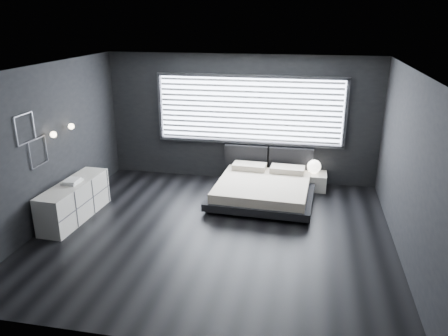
# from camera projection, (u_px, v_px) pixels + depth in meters

# --- Properties ---
(room) EXTENTS (6.04, 6.00, 2.80)m
(room) POSITION_uv_depth(u_px,v_px,m) (214.00, 156.00, 7.10)
(room) COLOR black
(room) RESTS_ON ground
(window) EXTENTS (4.14, 0.09, 1.52)m
(window) POSITION_uv_depth(u_px,v_px,m) (249.00, 110.00, 9.49)
(window) COLOR white
(window) RESTS_ON ground
(headboard) EXTENTS (1.96, 0.16, 0.52)m
(headboard) POSITION_uv_depth(u_px,v_px,m) (268.00, 158.00, 9.70)
(headboard) COLOR black
(headboard) RESTS_ON ground
(sconce_near) EXTENTS (0.18, 0.11, 0.11)m
(sconce_near) POSITION_uv_depth(u_px,v_px,m) (53.00, 134.00, 7.61)
(sconce_near) COLOR silver
(sconce_near) RESTS_ON ground
(sconce_far) EXTENTS (0.18, 0.11, 0.11)m
(sconce_far) POSITION_uv_depth(u_px,v_px,m) (71.00, 126.00, 8.16)
(sconce_far) COLOR silver
(sconce_far) RESTS_ON ground
(wall_art_upper) EXTENTS (0.01, 0.48, 0.48)m
(wall_art_upper) POSITION_uv_depth(u_px,v_px,m) (25.00, 129.00, 6.99)
(wall_art_upper) COLOR #47474C
(wall_art_upper) RESTS_ON ground
(wall_art_lower) EXTENTS (0.01, 0.48, 0.48)m
(wall_art_lower) POSITION_uv_depth(u_px,v_px,m) (38.00, 152.00, 7.37)
(wall_art_lower) COLOR #47474C
(wall_art_lower) RESTS_ON ground
(bed) EXTENTS (2.10, 2.02, 0.52)m
(bed) POSITION_uv_depth(u_px,v_px,m) (263.00, 189.00, 8.84)
(bed) COLOR black
(bed) RESTS_ON ground
(nightstand) EXTENTS (0.62, 0.52, 0.36)m
(nightstand) POSITION_uv_depth(u_px,v_px,m) (312.00, 181.00, 9.44)
(nightstand) COLOR silver
(nightstand) RESTS_ON ground
(orb_lamp) EXTENTS (0.29, 0.29, 0.29)m
(orb_lamp) POSITION_uv_depth(u_px,v_px,m) (314.00, 166.00, 9.35)
(orb_lamp) COLOR white
(orb_lamp) RESTS_ON nightstand
(dresser) EXTENTS (0.56, 1.76, 0.70)m
(dresser) POSITION_uv_depth(u_px,v_px,m) (75.00, 201.00, 8.01)
(dresser) COLOR silver
(dresser) RESTS_ON ground
(book_stack) EXTENTS (0.28, 0.36, 0.07)m
(book_stack) POSITION_uv_depth(u_px,v_px,m) (72.00, 181.00, 7.89)
(book_stack) COLOR white
(book_stack) RESTS_ON dresser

